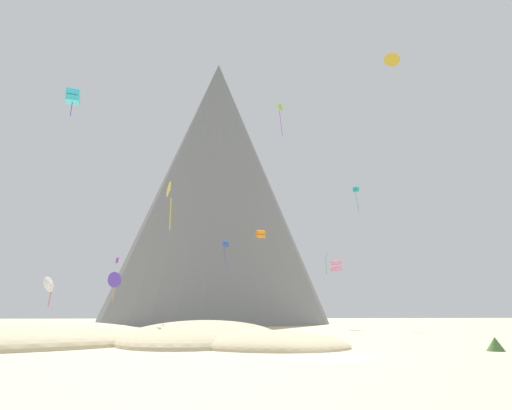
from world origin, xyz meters
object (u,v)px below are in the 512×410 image
(kite_indigo_low, at_px, (115,280))
(kite_yellow_mid, at_px, (170,190))
(kite_white_low, at_px, (50,284))
(kite_cyan_mid, at_px, (73,97))
(bush_scatter_east, at_px, (210,344))
(kite_pink_low, at_px, (336,266))
(rock_massif, at_px, (217,200))
(bush_near_left, at_px, (495,344))
(kite_blue_mid, at_px, (226,245))
(kite_rainbow_low, at_px, (327,257))
(kite_violet_low, at_px, (117,260))
(kite_orange_mid, at_px, (260,234))
(kite_teal_mid, at_px, (356,190))
(kite_gold_high, at_px, (392,61))
(kite_lime_high, at_px, (281,113))

(kite_indigo_low, distance_m, kite_yellow_mid, 22.28)
(kite_white_low, bearing_deg, kite_cyan_mid, -142.15)
(bush_scatter_east, distance_m, kite_pink_low, 46.67)
(kite_indigo_low, relative_size, kite_yellow_mid, 0.79)
(rock_massif, bearing_deg, kite_yellow_mid, -97.79)
(bush_near_left, height_order, rock_massif, rock_massif)
(bush_scatter_east, height_order, bush_near_left, bush_near_left)
(kite_blue_mid, bearing_deg, rock_massif, -140.84)
(bush_near_left, xyz_separation_m, kite_rainbow_low, (3.32, 48.43, 11.25))
(bush_near_left, bearing_deg, kite_yellow_mid, 138.92)
(bush_near_left, relative_size, kite_indigo_low, 0.29)
(kite_white_low, relative_size, kite_rainbow_low, 0.97)
(kite_white_low, bearing_deg, kite_yellow_mid, -112.54)
(kite_white_low, relative_size, kite_violet_low, 3.63)
(kite_rainbow_low, bearing_deg, kite_pink_low, -111.27)
(kite_orange_mid, bearing_deg, bush_scatter_east, -109.69)
(rock_massif, distance_m, kite_rainbow_low, 44.65)
(kite_yellow_mid, bearing_deg, kite_indigo_low, 7.46)
(kite_orange_mid, relative_size, kite_pink_low, 0.79)
(kite_white_low, height_order, kite_rainbow_low, kite_rainbow_low)
(rock_massif, distance_m, kite_pink_low, 48.75)
(kite_teal_mid, bearing_deg, kite_pink_low, -108.99)
(kite_gold_high, distance_m, kite_orange_mid, 35.15)
(kite_orange_mid, bearing_deg, kite_white_low, -158.42)
(kite_yellow_mid, distance_m, kite_cyan_mid, 14.83)
(bush_scatter_east, distance_m, kite_gold_high, 59.08)
(kite_gold_high, relative_size, kite_pink_low, 2.34)
(bush_scatter_east, distance_m, bush_near_left, 19.07)
(bush_scatter_east, distance_m, rock_massif, 86.43)
(bush_near_left, height_order, kite_gold_high, kite_gold_high)
(kite_pink_low, xyz_separation_m, kite_yellow_mid, (-25.98, -25.17, 5.22))
(bush_scatter_east, xyz_separation_m, kite_indigo_low, (-11.47, 34.03, 6.58))
(kite_violet_low, xyz_separation_m, kite_cyan_mid, (-2.28, -25.13, 14.95))
(kite_lime_high, relative_size, kite_cyan_mid, 1.63)
(bush_near_left, xyz_separation_m, kite_blue_mid, (-13.31, 55.97, 14.11))
(kite_rainbow_low, xyz_separation_m, kite_pink_low, (0.38, -3.83, -1.84))
(kite_orange_mid, height_order, kite_blue_mid, kite_orange_mid)
(kite_indigo_low, bearing_deg, kite_pink_low, -144.02)
(kite_rainbow_low, relative_size, kite_yellow_mid, 0.75)
(bush_scatter_east, xyz_separation_m, kite_rainbow_low, (21.82, 43.78, 11.36))
(kite_blue_mid, bearing_deg, kite_gold_high, 88.56)
(rock_massif, xyz_separation_m, kite_blue_mid, (-0.09, -29.75, -15.28))
(bush_scatter_east, bearing_deg, kite_yellow_mid, 104.38)
(kite_white_low, height_order, kite_pink_low, kite_pink_low)
(kite_gold_high, bearing_deg, kite_violet_low, 5.75)
(bush_scatter_east, bearing_deg, kite_white_low, 122.90)
(bush_near_left, height_order, kite_orange_mid, kite_orange_mid)
(bush_scatter_east, relative_size, kite_blue_mid, 0.47)
(kite_lime_high, bearing_deg, kite_indigo_low, 9.38)
(kite_rainbow_low, height_order, kite_yellow_mid, kite_yellow_mid)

